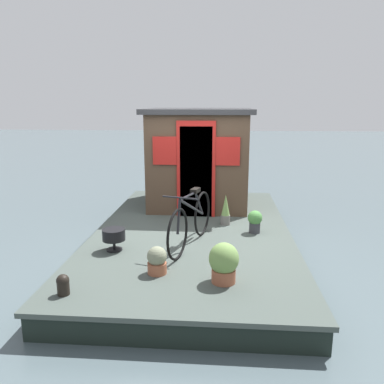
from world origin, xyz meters
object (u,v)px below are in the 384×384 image
(bicycle, at_px, (191,221))
(mooring_bollard, at_px, (63,284))
(houseboat_cabin, at_px, (199,157))
(potted_plant_geranium, at_px, (255,221))
(potted_plant_rosemary, at_px, (226,210))
(charcoal_grill, at_px, (114,236))
(potted_plant_basil, at_px, (157,260))
(potted_plant_mint, at_px, (224,262))

(bicycle, relative_size, mooring_bollard, 7.18)
(houseboat_cabin, relative_size, potted_plant_geranium, 5.67)
(potted_plant_geranium, relative_size, potted_plant_rosemary, 0.69)
(houseboat_cabin, relative_size, charcoal_grill, 6.48)
(potted_plant_geranium, distance_m, charcoal_grill, 2.32)
(houseboat_cabin, bearing_deg, potted_plant_rosemary, -158.90)
(bicycle, relative_size, potted_plant_basil, 4.88)
(potted_plant_rosemary, xyz_separation_m, charcoal_grill, (-1.36, 1.63, -0.03))
(bicycle, relative_size, charcoal_grill, 5.25)
(potted_plant_geranium, bearing_deg, houseboat_cabin, 29.38)
(potted_plant_basil, height_order, potted_plant_mint, potted_plant_mint)
(charcoal_grill, height_order, mooring_bollard, charcoal_grill)
(potted_plant_rosemary, distance_m, mooring_bollard, 3.29)
(potted_plant_mint, distance_m, mooring_bollard, 1.86)
(potted_plant_basil, height_order, potted_plant_geranium, potted_plant_geranium)
(potted_plant_basil, relative_size, mooring_bollard, 1.47)
(potted_plant_geranium, xyz_separation_m, charcoal_grill, (-0.96, 2.12, 0.02))
(mooring_bollard, bearing_deg, potted_plant_basil, -56.59)
(charcoal_grill, bearing_deg, potted_plant_basil, -133.92)
(potted_plant_basil, xyz_separation_m, potted_plant_geranium, (1.68, -1.36, 0.03))
(potted_plant_basil, relative_size, potted_plant_rosemary, 0.65)
(potted_plant_rosemary, relative_size, charcoal_grill, 1.64)
(charcoal_grill, distance_m, mooring_bollard, 1.38)
(bicycle, distance_m, potted_plant_geranium, 1.24)
(potted_plant_mint, relative_size, charcoal_grill, 1.49)
(charcoal_grill, bearing_deg, bicycle, -76.58)
(potted_plant_basil, xyz_separation_m, charcoal_grill, (0.73, 0.76, 0.05))
(houseboat_cabin, distance_m, bicycle, 2.61)
(mooring_bollard, bearing_deg, potted_plant_mint, -75.86)
(potted_plant_mint, bearing_deg, houseboat_cabin, 7.94)
(houseboat_cabin, xyz_separation_m, bicycle, (-2.54, -0.03, -0.61))
(potted_plant_basil, xyz_separation_m, mooring_bollard, (-0.63, 0.96, -0.05))
(potted_plant_geranium, bearing_deg, potted_plant_rosemary, 50.11)
(houseboat_cabin, relative_size, potted_plant_rosemary, 3.94)
(potted_plant_rosemary, xyz_separation_m, mooring_bollard, (-2.72, 1.84, -0.13))
(houseboat_cabin, distance_m, potted_plant_mint, 3.82)
(bicycle, bearing_deg, houseboat_cabin, 0.71)
(houseboat_cabin, xyz_separation_m, mooring_bollard, (-4.16, 1.28, -0.88))
(bicycle, xyz_separation_m, potted_plant_mint, (-1.17, -0.49, -0.15))
(potted_plant_basil, xyz_separation_m, potted_plant_mint, (-0.18, -0.84, 0.08))
(potted_plant_basil, relative_size, charcoal_grill, 1.07)
(houseboat_cabin, relative_size, mooring_bollard, 8.86)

